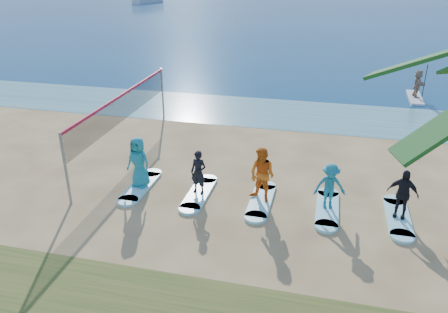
% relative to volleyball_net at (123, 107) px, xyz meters
% --- Properties ---
extents(ground, '(600.00, 600.00, 0.00)m').
position_rel_volleyball_net_xyz_m(ground, '(5.06, -4.01, -1.90)').
color(ground, tan).
rests_on(ground, ground).
extents(shallow_water, '(600.00, 600.00, 0.00)m').
position_rel_volleyball_net_xyz_m(shallow_water, '(5.06, 6.49, -1.90)').
color(shallow_water, teal).
rests_on(shallow_water, ground).
extents(volleyball_net, '(0.31, 9.09, 2.50)m').
position_rel_volleyball_net_xyz_m(volleyball_net, '(0.00, 0.00, 0.00)').
color(volleyball_net, gray).
rests_on(volleyball_net, ground).
extents(paddleboard, '(0.80, 3.02, 0.12)m').
position_rel_volleyball_net_xyz_m(paddleboard, '(12.87, 11.09, -1.84)').
color(paddleboard, silver).
rests_on(paddleboard, ground).
extents(paddleboarder, '(0.66, 1.48, 1.55)m').
position_rel_volleyball_net_xyz_m(paddleboarder, '(12.87, 11.09, -1.01)').
color(paddleboarder, tan).
rests_on(paddleboarder, paddleboard).
extents(boat_offshore_a, '(4.26, 7.17, 1.92)m').
position_rel_volleyball_net_xyz_m(boat_offshore_a, '(-28.43, 69.57, -1.90)').
color(boat_offshore_a, silver).
rests_on(boat_offshore_a, ground).
extents(surfboard_0, '(0.70, 2.20, 0.09)m').
position_rel_volleyball_net_xyz_m(surfboard_0, '(1.87, -2.90, -1.86)').
color(surfboard_0, '#A3F7FD').
rests_on(surfboard_0, ground).
extents(student_0, '(0.97, 0.73, 1.78)m').
position_rel_volleyball_net_xyz_m(student_0, '(1.87, -2.90, -0.93)').
color(student_0, teal).
rests_on(student_0, surfboard_0).
extents(surfboard_1, '(0.70, 2.20, 0.09)m').
position_rel_volleyball_net_xyz_m(surfboard_1, '(4.00, -2.90, -1.86)').
color(surfboard_1, '#A3F7FD').
rests_on(surfboard_1, ground).
extents(student_1, '(0.60, 0.45, 1.50)m').
position_rel_volleyball_net_xyz_m(student_1, '(4.00, -2.90, -1.06)').
color(student_1, black).
rests_on(student_1, surfboard_1).
extents(surfboard_2, '(0.70, 2.20, 0.09)m').
position_rel_volleyball_net_xyz_m(surfboard_2, '(6.13, -2.90, -1.86)').
color(surfboard_2, '#A3F7FD').
rests_on(surfboard_2, ground).
extents(student_2, '(1.09, 0.99, 1.81)m').
position_rel_volleyball_net_xyz_m(student_2, '(6.13, -2.90, -0.91)').
color(student_2, orange).
rests_on(student_2, surfboard_2).
extents(surfboard_3, '(0.70, 2.20, 0.09)m').
position_rel_volleyball_net_xyz_m(surfboard_3, '(8.26, -2.90, -1.86)').
color(surfboard_3, '#A3F7FD').
rests_on(surfboard_3, ground).
extents(student_3, '(1.08, 0.76, 1.52)m').
position_rel_volleyball_net_xyz_m(student_3, '(8.26, -2.90, -1.06)').
color(student_3, teal).
rests_on(student_3, surfboard_3).
extents(surfboard_4, '(0.70, 2.20, 0.09)m').
position_rel_volleyball_net_xyz_m(surfboard_4, '(10.40, -2.90, -1.86)').
color(surfboard_4, '#A3F7FD').
rests_on(surfboard_4, ground).
extents(student_4, '(0.98, 0.61, 1.56)m').
position_rel_volleyball_net_xyz_m(student_4, '(10.40, -2.90, -1.04)').
color(student_4, black).
rests_on(student_4, surfboard_4).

